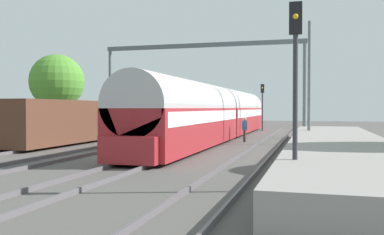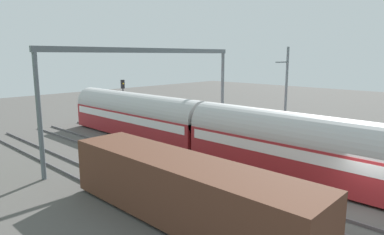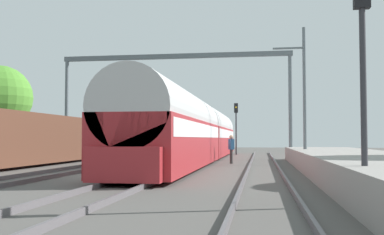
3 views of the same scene
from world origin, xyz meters
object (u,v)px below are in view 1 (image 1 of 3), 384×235
at_px(catenary_gantry, 201,66).
at_px(person_crossing, 245,127).
at_px(passenger_train, 218,113).
at_px(freight_car, 71,121).
at_px(railway_signal_far, 262,101).
at_px(railway_signal_near, 295,71).

bearing_deg(catenary_gantry, person_crossing, -51.24).
distance_m(passenger_train, freight_car, 10.82).
bearing_deg(catenary_gantry, freight_car, -123.68).
height_order(passenger_train, catenary_gantry, catenary_gantry).
bearing_deg(railway_signal_far, railway_signal_near, -81.93).
distance_m(freight_car, railway_signal_near, 19.92).
height_order(person_crossing, railway_signal_near, railway_signal_near).
distance_m(freight_car, catenary_gantry, 12.54).
relative_size(passenger_train, freight_car, 2.53).
bearing_deg(railway_signal_far, freight_car, -118.64).
height_order(passenger_train, person_crossing, passenger_train).
distance_m(railway_signal_near, railway_signal_far, 32.48).
distance_m(railway_signal_far, catenary_gantry, 10.83).
bearing_deg(passenger_train, person_crossing, -45.29).
height_order(person_crossing, railway_signal_far, railway_signal_far).
bearing_deg(person_crossing, railway_signal_near, 167.59).
relative_size(railway_signal_far, catenary_gantry, 0.28).
bearing_deg(railway_signal_near, person_crossing, 103.52).
xyz_separation_m(passenger_train, railway_signal_far, (1.92, 12.89, 1.14)).
xyz_separation_m(passenger_train, railway_signal_near, (6.48, -19.27, 1.44)).
bearing_deg(railway_signal_far, person_crossing, -88.07).
xyz_separation_m(passenger_train, person_crossing, (2.44, -2.46, -0.94)).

